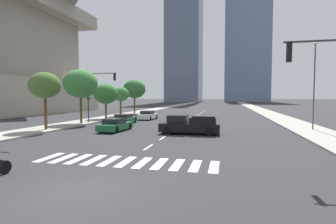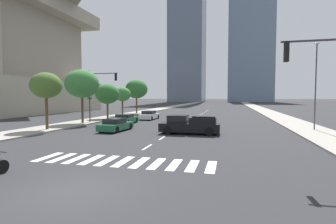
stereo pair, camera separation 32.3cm
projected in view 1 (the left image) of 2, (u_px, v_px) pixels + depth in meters
ground_plane at (80, 191)px, 9.31m from camera, size 800.00×800.00×0.00m
sidewalk_east at (287, 121)px, 35.70m from camera, size 4.00×260.00×0.15m
sidewalk_west at (109, 117)px, 41.38m from camera, size 4.00×260.00×0.15m
crosswalk_near at (126, 162)px, 13.53m from camera, size 9.45×2.27×0.01m
lane_divider_center at (193, 118)px, 40.81m from camera, size 0.14×50.00×0.01m
pickup_truck at (187, 125)px, 23.71m from camera, size 5.37×2.08×1.67m
sedan_green_0 at (124, 119)px, 32.40m from camera, size 2.03×4.63×1.23m
sedan_white_1 at (148, 115)px, 38.53m from camera, size 2.01×4.37×1.30m
sedan_green_2 at (115, 125)px, 25.58m from camera, size 2.11×4.37×1.24m
traffic_signal_far at (98, 87)px, 32.41m from camera, size 4.13×0.28×6.46m
street_lamp_east at (314, 80)px, 25.53m from camera, size 0.50×0.24×8.41m
street_tree_nearest at (45, 86)px, 25.52m from camera, size 2.99×2.99×5.59m
street_tree_second at (81, 84)px, 31.75m from camera, size 4.05×4.05×6.50m
street_tree_third at (106, 94)px, 38.39m from camera, size 3.48×3.48×5.09m
street_tree_fourth at (121, 94)px, 43.77m from camera, size 2.81×2.81×4.81m
street_tree_fifth at (134, 89)px, 50.33m from camera, size 4.25×4.25×6.49m
office_tower_left_skyline at (185, 11)px, 167.75m from camera, size 21.02×27.69×117.39m
office_tower_center_skyline at (247, 40)px, 173.49m from camera, size 28.01×26.56×82.64m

